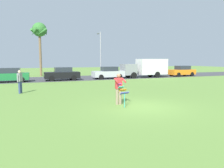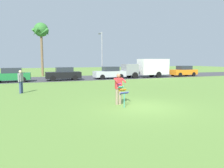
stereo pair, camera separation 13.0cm
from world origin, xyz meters
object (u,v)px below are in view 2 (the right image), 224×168
object	(u,v)px
palm_tree_right_near	(41,32)
streetlight_pole	(102,51)
parked_car_green	(11,75)
kite_held	(122,91)
parked_car_orange	(183,71)
person_kite_flyer	(119,88)
person_walker_near	(21,81)
parked_truck_grey_van	(148,68)
parked_car_black	(64,74)
parked_car_silver	(110,73)

from	to	relation	value
palm_tree_right_near	streetlight_pole	xyz separation A→B (m)	(9.30, -1.10, -2.71)
parked_car_green	streetlight_pole	xyz separation A→B (m)	(13.12, 7.01, 3.22)
kite_held	parked_car_orange	distance (m)	23.75
person_kite_flyer	palm_tree_right_near	xyz separation A→B (m)	(-2.78, 23.62, 5.76)
person_walker_near	kite_held	bearing A→B (deg)	-53.25
parked_truck_grey_van	palm_tree_right_near	size ratio (longest dim) A/B	0.83
kite_held	person_walker_near	xyz separation A→B (m)	(-5.19, 6.95, 0.08)
kite_held	palm_tree_right_near	bearing A→B (deg)	96.45
parked_car_orange	palm_tree_right_near	distance (m)	22.53
parked_truck_grey_van	palm_tree_right_near	distance (m)	16.93
parked_truck_grey_van	streetlight_pole	size ratio (longest dim) A/B	0.96
parked_car_black	kite_held	bearing A→B (deg)	-87.42
parked_car_black	parked_truck_grey_van	size ratio (longest dim) A/B	0.63
person_walker_near	person_kite_flyer	bearing A→B (deg)	-50.38
parked_car_green	parked_car_orange	bearing A→B (deg)	0.01
person_kite_flyer	parked_car_silver	size ratio (longest dim) A/B	0.41
parked_truck_grey_van	streetlight_pole	bearing A→B (deg)	123.22
person_kite_flyer	parked_car_orange	xyz separation A→B (m)	(17.38, 15.51, -0.18)
parked_car_green	parked_car_black	size ratio (longest dim) A/B	1.01
person_kite_flyer	parked_car_black	xyz separation A→B (m)	(-0.77, 15.51, -0.18)
parked_car_green	streetlight_pole	bearing A→B (deg)	28.14
parked_car_black	parked_car_silver	bearing A→B (deg)	0.01
person_kite_flyer	kite_held	distance (m)	0.64
kite_held	parked_car_orange	bearing A→B (deg)	42.82
streetlight_pole	parked_truck_grey_van	bearing A→B (deg)	-56.78
parked_car_green	palm_tree_right_near	size ratio (longest dim) A/B	0.53
kite_held	person_walker_near	distance (m)	8.67
person_kite_flyer	parked_truck_grey_van	bearing A→B (deg)	54.40
palm_tree_right_near	parked_car_orange	bearing A→B (deg)	-21.91
parked_car_orange	palm_tree_right_near	bearing A→B (deg)	158.09
parked_car_black	parked_car_orange	distance (m)	18.15
parked_car_black	parked_car_orange	size ratio (longest dim) A/B	0.99
kite_held	parked_car_green	world-z (taller)	parked_car_green
parked_car_silver	parked_car_orange	bearing A→B (deg)	0.00
parked_car_silver	streetlight_pole	size ratio (longest dim) A/B	0.60
parked_truck_grey_van	person_walker_near	size ratio (longest dim) A/B	3.88
parked_truck_grey_van	palm_tree_right_near	world-z (taller)	palm_tree_right_near
parked_car_orange	streetlight_pole	bearing A→B (deg)	147.17
kite_held	parked_car_green	size ratio (longest dim) A/B	0.29
person_kite_flyer	kite_held	world-z (taller)	person_kite_flyer
palm_tree_right_near	parked_truck_grey_van	bearing A→B (deg)	-30.28
person_kite_flyer	kite_held	size ratio (longest dim) A/B	1.40
parked_car_silver	parked_car_orange	xyz separation A→B (m)	(12.09, 0.00, 0.00)
person_kite_flyer	person_walker_near	distance (m)	8.21
person_kite_flyer	parked_car_black	world-z (taller)	person_kite_flyer
parked_car_orange	streetlight_pole	xyz separation A→B (m)	(-10.87, 7.01, 3.22)
parked_car_green	palm_tree_right_near	bearing A→B (deg)	64.76
kite_held	parked_car_black	world-z (taller)	parked_car_black
person_kite_flyer	parked_car_green	xyz separation A→B (m)	(-6.61, 15.51, -0.18)
parked_car_orange	person_walker_near	xyz separation A→B (m)	(-22.61, -9.19, 0.16)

